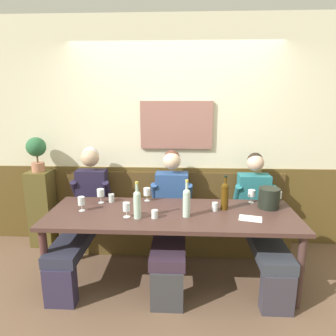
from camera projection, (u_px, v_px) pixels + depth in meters
The scene contains 24 objects.
ground_plane at pixel (171, 288), 3.04m from camera, with size 6.80×6.80×0.02m, color brown.
room_wall_back at pixel (175, 135), 3.76m from camera, with size 6.80×0.12×2.80m.
wood_wainscot_panel at pixel (174, 205), 3.92m from camera, with size 6.80×0.03×0.99m, color brown.
wall_bench at pixel (174, 227), 3.77m from camera, with size 2.75×0.42×0.94m.
dining_table at pixel (172, 220), 2.99m from camera, with size 2.45×0.84×0.76m.
person_center_left_seat at pixel (83, 210), 3.37m from camera, with size 0.47×1.29×1.29m.
person_left_seat at pixel (171, 213), 3.33m from camera, with size 0.49×1.29×1.26m.
person_right_seat at pixel (260, 216), 3.28m from camera, with size 0.47×1.29×1.23m.
ice_bucket at pixel (269, 198), 3.08m from camera, with size 0.21×0.21×0.21m, color black.
wine_bottle_green_tall at pixel (225, 195), 3.03m from camera, with size 0.08×0.08×0.36m.
wine_bottle_clear_water at pixel (187, 201), 2.85m from camera, with size 0.07×0.07×0.36m.
wine_bottle_amber_mid at pixel (137, 203), 2.81m from camera, with size 0.07×0.07×0.36m.
wine_glass_center_front at pixel (252, 194), 3.23m from camera, with size 0.08×0.08×0.14m.
wine_glass_mid_right at pixel (101, 193), 3.22m from camera, with size 0.08×0.08×0.15m.
wine_glass_near_bucket at pixel (126, 207), 2.85m from camera, with size 0.07×0.07×0.14m.
wine_glass_by_bottle at pixel (147, 192), 3.29m from camera, with size 0.08×0.08×0.14m.
wine_glass_mid_left at pixel (81, 201), 3.00m from camera, with size 0.07×0.07×0.15m.
wine_glass_center_rear at pixel (278, 196), 3.18m from camera, with size 0.08×0.08×0.14m.
water_tumbler_left at pixel (155, 214), 2.84m from camera, with size 0.06×0.06×0.08m, color silver.
water_tumbler_center at pixel (111, 198), 3.27m from camera, with size 0.06×0.06×0.09m, color silver.
water_tumbler_right at pixel (215, 207), 3.01m from camera, with size 0.06×0.06×0.09m, color silver.
tasting_sheet_left_guest at pixel (250, 218), 2.83m from camera, with size 0.21×0.15×0.00m, color white.
corner_pedestal at pixel (43, 208), 3.84m from camera, with size 0.28×0.28×0.97m, color brown.
potted_plant at pixel (36, 150), 3.66m from camera, with size 0.23×0.23×0.42m.
Camera 1 is at (0.10, -2.66, 1.89)m, focal length 32.25 mm.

